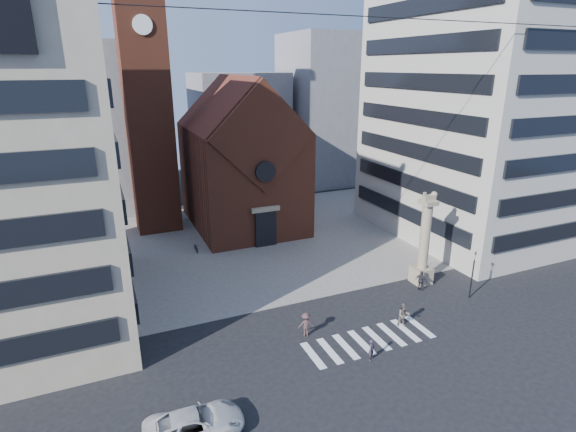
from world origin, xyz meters
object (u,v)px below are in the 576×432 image
object	(u,v)px
pedestrian_1	(404,315)
scooter_0	(196,247)
traffic_light	(473,273)
lion_column	(424,248)
white_car	(195,424)
pedestrian_0	(372,350)
pedestrian_2	(421,281)

from	to	relation	value
pedestrian_1	scooter_0	distance (m)	23.69
traffic_light	lion_column	bearing A→B (deg)	116.46
white_car	lion_column	bearing A→B (deg)	-64.04
scooter_0	lion_column	bearing A→B (deg)	-40.57
white_car	scooter_0	xyz separation A→B (m)	(5.53, 25.16, -0.25)
traffic_light	pedestrian_1	distance (m)	8.26
traffic_light	pedestrian_0	bearing A→B (deg)	-162.47
pedestrian_0	pedestrian_2	distance (m)	11.72
pedestrian_1	pedestrian_2	distance (m)	6.52
lion_column	white_car	world-z (taller)	lion_column
pedestrian_2	pedestrian_0	bearing A→B (deg)	102.10
traffic_light	pedestrian_2	bearing A→B (deg)	137.41
white_car	pedestrian_0	bearing A→B (deg)	-78.72
pedestrian_1	white_car	bearing A→B (deg)	-146.18
pedestrian_1	pedestrian_0	bearing A→B (deg)	-131.32
pedestrian_1	traffic_light	bearing A→B (deg)	29.11
traffic_light	pedestrian_2	distance (m)	4.30
lion_column	scooter_0	bearing A→B (deg)	138.70
white_car	pedestrian_1	distance (m)	17.52
white_car	pedestrian_2	distance (m)	23.60
pedestrian_0	pedestrian_2	size ratio (longest dim) A/B	0.83
white_car	scooter_0	size ratio (longest dim) A/B	3.13
pedestrian_0	scooter_0	xyz separation A→B (m)	(-6.87, 23.32, -0.27)
lion_column	traffic_light	world-z (taller)	lion_column
lion_column	pedestrian_1	bearing A→B (deg)	-138.19
pedestrian_0	pedestrian_2	xyz separation A→B (m)	(9.59, 6.73, 0.16)
traffic_light	white_car	xyz separation A→B (m)	(-24.98, -5.82, -1.54)
white_car	pedestrian_0	xyz separation A→B (m)	(12.39, 1.84, 0.02)
lion_column	white_car	bearing A→B (deg)	-156.88
traffic_light	pedestrian_0	distance (m)	13.29
pedestrian_0	pedestrian_1	size ratio (longest dim) A/B	0.80
lion_column	pedestrian_1	xyz separation A→B (m)	(-6.04, -5.40, -2.50)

